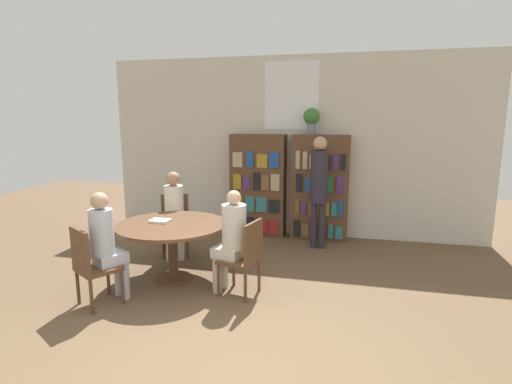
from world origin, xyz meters
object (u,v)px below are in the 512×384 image
(bookshelf_left, at_px, (258,185))
(chair_near_camera, at_px, (91,263))
(flower_vase, at_px, (311,118))
(reading_table, at_px, (172,232))
(seated_reader_right, at_px, (231,235))
(chair_left_side, at_px, (175,221))
(chair_far_side, at_px, (245,255))
(bookshelf_right, at_px, (320,188))
(seated_reader_back, at_px, (106,241))
(librarian_standing, at_px, (319,182))
(seated_reader_left, at_px, (174,209))

(bookshelf_left, distance_m, chair_near_camera, 3.26)
(flower_vase, relative_size, reading_table, 0.31)
(reading_table, height_order, seated_reader_right, seated_reader_right)
(reading_table, distance_m, seated_reader_right, 0.84)
(chair_left_side, distance_m, chair_far_side, 1.81)
(reading_table, distance_m, chair_near_camera, 1.02)
(bookshelf_left, relative_size, bookshelf_right, 1.00)
(seated_reader_back, bearing_deg, librarian_standing, 79.98)
(reading_table, distance_m, chair_left_side, 1.02)
(bookshelf_left, height_order, chair_far_side, bookshelf_left)
(bookshelf_left, relative_size, seated_reader_left, 1.38)
(seated_reader_right, bearing_deg, reading_table, 90.00)
(bookshelf_left, xyz_separation_m, flower_vase, (0.88, 0.00, 1.13))
(reading_table, relative_size, chair_far_side, 1.55)
(chair_far_side, bearing_deg, bookshelf_left, 22.73)
(chair_far_side, bearing_deg, seated_reader_right, 90.00)
(chair_left_side, bearing_deg, bookshelf_left, -151.19)
(reading_table, bearing_deg, bookshelf_left, 75.31)
(seated_reader_left, bearing_deg, reading_table, 90.00)
(reading_table, xyz_separation_m, seated_reader_right, (0.82, -0.19, 0.06))
(bookshelf_right, relative_size, chair_left_side, 1.97)
(flower_vase, relative_size, seated_reader_right, 0.35)
(chair_left_side, height_order, chair_far_side, same)
(bookshelf_right, height_order, chair_near_camera, bookshelf_right)
(chair_far_side, bearing_deg, seated_reader_back, 121.92)
(seated_reader_back, bearing_deg, bookshelf_left, 101.78)
(chair_near_camera, xyz_separation_m, seated_reader_left, (0.19, 1.64, 0.23))
(bookshelf_left, bearing_deg, chair_near_camera, -109.68)
(bookshelf_left, bearing_deg, chair_left_side, -127.99)
(flower_vase, distance_m, chair_far_side, 2.87)
(librarian_standing, bearing_deg, seated_reader_left, -155.32)
(chair_left_side, height_order, librarian_standing, librarian_standing)
(seated_reader_back, bearing_deg, chair_near_camera, -90.00)
(seated_reader_back, bearing_deg, chair_left_side, 119.86)
(chair_far_side, relative_size, librarian_standing, 0.51)
(seated_reader_left, bearing_deg, chair_near_camera, 60.20)
(chair_far_side, bearing_deg, chair_left_side, 63.00)
(bookshelf_right, distance_m, seated_reader_left, 2.40)
(bookshelf_left, xyz_separation_m, chair_far_side, (0.42, -2.40, -0.38))
(chair_left_side, bearing_deg, librarian_standing, 176.79)
(seated_reader_left, bearing_deg, librarian_standing, -178.51)
(reading_table, height_order, seated_reader_back, seated_reader_back)
(flower_vase, height_order, librarian_standing, flower_vase)
(seated_reader_back, xyz_separation_m, librarian_standing, (2.07, 2.39, 0.35))
(reading_table, distance_m, seated_reader_left, 0.84)
(seated_reader_left, bearing_deg, chair_far_side, 119.80)
(chair_far_side, xyz_separation_m, seated_reader_back, (-1.42, -0.49, 0.21))
(reading_table, xyz_separation_m, librarian_standing, (1.64, 1.67, 0.42))
(bookshelf_left, xyz_separation_m, librarian_standing, (1.07, -0.50, 0.19))
(flower_vase, bearing_deg, chair_near_camera, -122.79)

